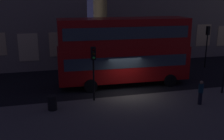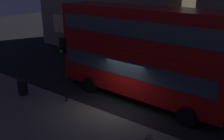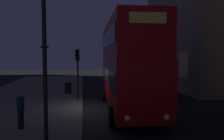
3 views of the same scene
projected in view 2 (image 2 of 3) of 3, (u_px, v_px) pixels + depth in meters
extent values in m
plane|color=black|center=(115.00, 110.00, 13.89)|extent=(80.00, 80.00, 0.00)
cube|color=#F2D18C|center=(59.00, 24.00, 26.41)|extent=(1.80, 0.06, 1.84)
cube|color=#F2D18C|center=(79.00, 23.00, 24.73)|extent=(1.80, 0.06, 2.09)
cube|color=#F9E09E|center=(102.00, 31.00, 23.29)|extent=(1.80, 0.06, 2.60)
cube|color=#F2D18C|center=(127.00, 32.00, 21.65)|extent=(1.80, 0.06, 2.31)
cube|color=#9E0C0C|center=(140.00, 69.00, 14.78)|extent=(10.43, 2.85, 2.66)
cube|color=#9E0C0C|center=(142.00, 27.00, 13.97)|extent=(10.22, 2.79, 2.20)
cube|color=#2D3842|center=(140.00, 63.00, 14.67)|extent=(9.60, 2.88, 0.90)
cube|color=#2D3842|center=(142.00, 25.00, 13.93)|extent=(9.60, 2.88, 0.90)
cylinder|color=black|center=(205.00, 98.00, 14.12)|extent=(1.01, 0.27, 1.00)
cylinder|color=black|center=(186.00, 117.00, 12.20)|extent=(1.01, 0.27, 1.00)
cylinder|color=black|center=(115.00, 74.00, 17.85)|extent=(1.01, 0.27, 1.00)
cylinder|color=black|center=(90.00, 85.00, 15.93)|extent=(1.01, 0.27, 1.00)
cylinder|color=black|center=(65.00, 78.00, 14.19)|extent=(0.12, 0.12, 2.85)
cube|color=black|center=(63.00, 46.00, 13.58)|extent=(0.32, 0.26, 0.85)
sphere|color=black|center=(61.00, 41.00, 13.37)|extent=(0.17, 0.17, 0.17)
sphere|color=black|center=(61.00, 46.00, 13.46)|extent=(0.17, 0.17, 0.17)
sphere|color=green|center=(61.00, 51.00, 13.55)|extent=(0.17, 0.17, 0.17)
sphere|color=#8C664C|center=(149.00, 138.00, 8.65)|extent=(0.22, 0.22, 0.22)
cylinder|color=black|center=(23.00, 87.00, 15.40)|extent=(0.58, 0.58, 0.92)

